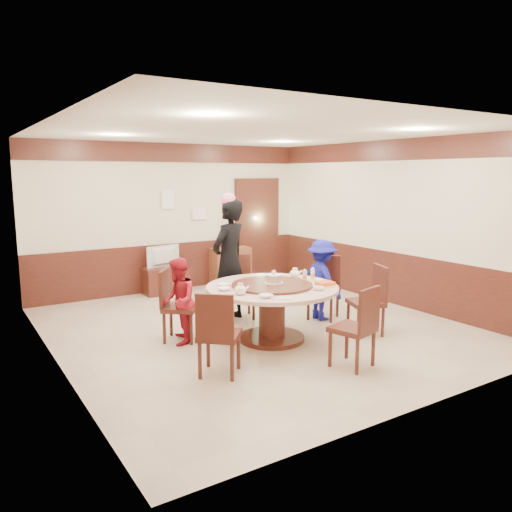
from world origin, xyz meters
TOP-DOWN VIEW (x-y plane):
  - room at (0.01, 0.01)m, footprint 6.00×6.04m
  - banquet_table at (-0.12, -0.58)m, footprint 1.77×1.77m
  - chair_0 at (1.15, -0.14)m, footprint 0.61×0.61m
  - chair_1 at (0.08, 0.61)m, footprint 0.57×0.57m
  - chair_2 at (-1.18, 0.09)m, footprint 0.62×0.62m
  - chair_3 at (-1.28, -1.24)m, footprint 0.62×0.62m
  - chair_4 at (0.15, -1.87)m, footprint 0.54×0.55m
  - chair_5 at (1.16, -1.07)m, footprint 0.57×0.57m
  - person_standing at (-0.12, 0.58)m, footprint 0.80×0.69m
  - person_red at (-1.23, -0.02)m, footprint 0.63×0.69m
  - person_blue at (1.09, -0.17)m, footprint 0.48×0.81m
  - birthday_cake at (-0.08, -0.56)m, footprint 0.26×0.26m
  - teapot_left at (-0.73, -0.77)m, footprint 0.17×0.15m
  - teapot_right at (0.45, -0.33)m, footprint 0.17×0.15m
  - bowl_0 at (-0.68, -0.26)m, footprint 0.17×0.17m
  - bowl_1 at (0.25, -1.10)m, footprint 0.14×0.14m
  - bowl_2 at (-0.54, -1.07)m, footprint 0.16×0.16m
  - bowl_3 at (0.56, -0.72)m, footprint 0.13×0.13m
  - bowl_4 at (-0.78, -0.46)m, footprint 0.17×0.17m
  - saucer_near at (-0.37, -1.23)m, footprint 0.18×0.18m
  - saucer_far at (0.33, -0.08)m, footprint 0.18×0.18m
  - shrimp_platter at (0.45, -0.99)m, footprint 0.30×0.20m
  - bottle_0 at (0.40, -0.62)m, footprint 0.06×0.06m
  - bottle_1 at (0.57, -0.57)m, footprint 0.06×0.06m
  - tv_stand at (-0.28, 2.75)m, footprint 0.85×0.45m
  - television at (-0.28, 2.75)m, footprint 0.70×0.22m
  - side_cabinet at (1.14, 2.78)m, footprint 0.80×0.40m
  - thermos at (1.10, 2.78)m, footprint 0.15×0.15m
  - notice_left at (-0.10, 2.96)m, footprint 0.25×0.00m
  - notice_right at (0.55, 2.96)m, footprint 0.30×0.00m

SIDE VIEW (x-z plane):
  - tv_stand at x=-0.28m, z-range 0.00..0.50m
  - chair_0 at x=1.15m, z-range -0.18..0.79m
  - chair_1 at x=0.08m, z-range -0.18..0.79m
  - chair_2 at x=-1.18m, z-range -0.18..0.79m
  - chair_3 at x=-1.28m, z-range -0.18..0.79m
  - chair_4 at x=0.15m, z-range -0.18..0.79m
  - chair_5 at x=1.16m, z-range -0.18..0.79m
  - side_cabinet at x=1.14m, z-range 0.00..0.75m
  - banquet_table at x=-0.12m, z-range 0.14..0.92m
  - person_red at x=-1.23m, z-range 0.00..1.15m
  - person_blue at x=1.09m, z-range 0.00..1.24m
  - television at x=-0.28m, z-range 0.50..0.90m
  - saucer_near at x=-0.37m, z-range 0.75..0.76m
  - saucer_far at x=0.33m, z-range 0.75..0.76m
  - bowl_2 at x=-0.54m, z-range 0.75..0.79m
  - bowl_4 at x=-0.78m, z-range 0.75..0.79m
  - bowl_3 at x=0.56m, z-range 0.75..0.79m
  - bowl_0 at x=-0.68m, z-range 0.75..0.79m
  - bowl_1 at x=0.25m, z-range 0.75..0.79m
  - shrimp_platter at x=0.45m, z-range 0.75..0.81m
  - teapot_left at x=-0.73m, z-range 0.75..0.87m
  - teapot_right at x=0.45m, z-range 0.75..0.87m
  - bottle_0 at x=0.40m, z-range 0.75..0.91m
  - bottle_1 at x=0.57m, z-range 0.75..0.91m
  - birthday_cake at x=-0.08m, z-range 0.75..0.93m
  - person_standing at x=-0.12m, z-range 0.00..1.86m
  - thermos at x=1.10m, z-range 0.75..1.13m
  - room at x=0.01m, z-range -0.34..2.50m
  - notice_right at x=0.55m, z-range 1.34..1.56m
  - notice_left at x=-0.10m, z-range 1.57..1.93m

